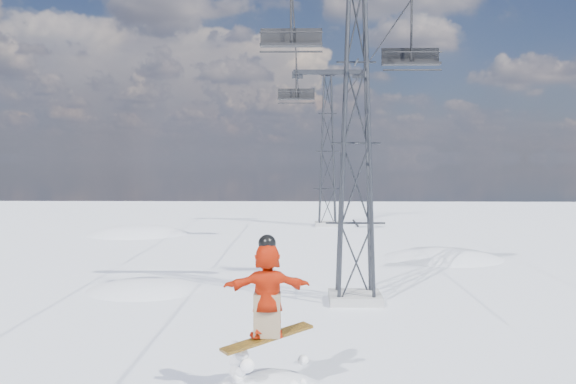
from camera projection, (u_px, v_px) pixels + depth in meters
ground at (348, 382)px, 14.25m from camera, size 120.00×120.00×0.00m
lift_tower_near at (356, 144)px, 21.94m from camera, size 5.20×1.80×11.43m
lift_tower_far at (327, 152)px, 46.90m from camera, size 5.20×1.80×11.43m
haul_cables at (338, 45)px, 33.14m from camera, size 4.46×51.00×0.06m
lift_chair_near at (291, 39)px, 20.75m from camera, size 2.01×0.58×2.50m
lift_chair_mid at (411, 58)px, 23.82m from camera, size 2.15×0.62×2.66m
lift_chair_far at (296, 95)px, 37.59m from camera, size 2.17×0.62×2.68m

